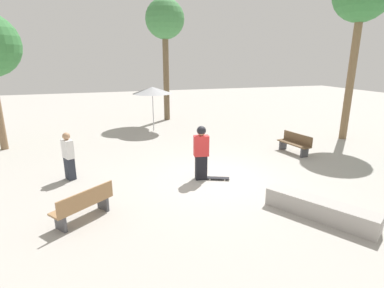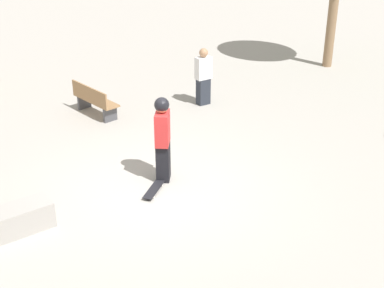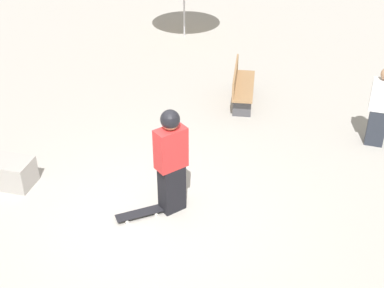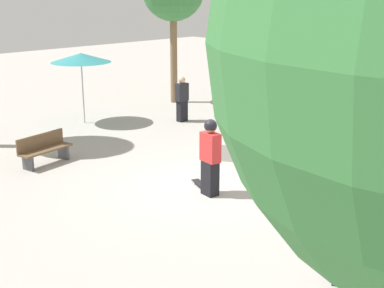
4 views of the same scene
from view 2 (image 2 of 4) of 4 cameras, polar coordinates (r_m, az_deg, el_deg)
The scene contains 5 objects.
ground_plane at distance 11.12m, azimuth -3.44°, elevation -4.76°, with size 60.00×60.00×0.00m, color #ADA8A0.
skater_main at distance 11.01m, azimuth -3.16°, elevation 0.80°, with size 0.53×0.35×1.85m.
skateboard at distance 10.99m, azimuth -4.08°, elevation -4.84°, with size 0.81×0.50×0.07m.
bench_near at distance 14.70m, azimuth -10.38°, elevation 4.59°, with size 1.54×1.32×0.85m.
bystander_far at distance 15.12m, azimuth 1.22°, elevation 7.18°, with size 0.42×0.51×1.63m.
Camera 2 is at (-9.57, 0.29, 5.66)m, focal length 50.00 mm.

